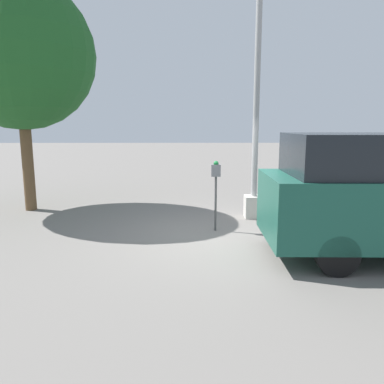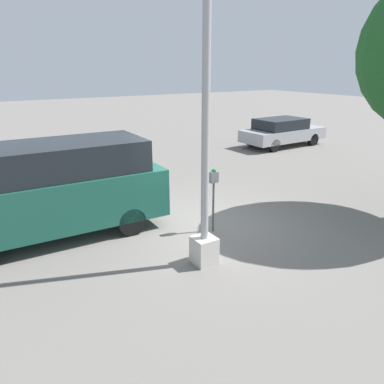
% 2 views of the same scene
% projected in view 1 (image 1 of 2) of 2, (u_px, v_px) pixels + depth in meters
% --- Properties ---
extents(ground_plane, '(80.00, 80.00, 0.00)m').
position_uv_depth(ground_plane, '(220.00, 236.00, 7.87)').
color(ground_plane, slate).
extents(parking_meter_near, '(0.20, 0.12, 1.54)m').
position_uv_depth(parking_meter_near, '(216.00, 180.00, 8.09)').
color(parking_meter_near, '#4C4C4C').
rests_on(parking_meter_near, ground).
extents(lamp_post, '(0.44, 0.44, 5.46)m').
position_uv_depth(lamp_post, '(255.00, 153.00, 9.16)').
color(lamp_post, beige).
rests_on(lamp_post, ground).
extents(street_tree, '(3.85, 3.85, 6.01)m').
position_uv_depth(street_tree, '(19.00, 55.00, 9.57)').
color(street_tree, brown).
rests_on(street_tree, ground).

